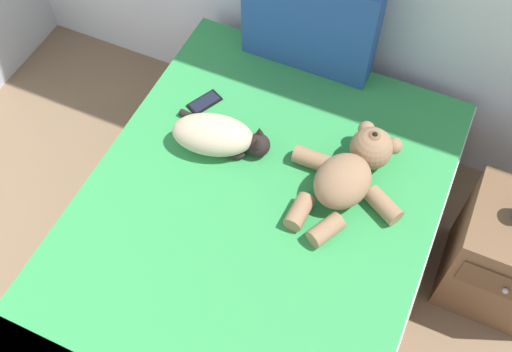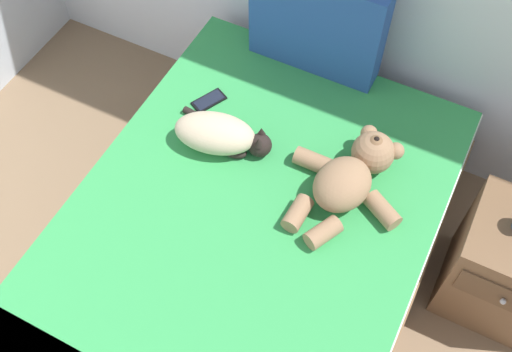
{
  "view_description": "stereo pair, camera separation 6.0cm",
  "coord_description": "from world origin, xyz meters",
  "px_view_note": "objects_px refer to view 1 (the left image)",
  "views": [
    {
      "loc": [
        2.27,
        2.16,
        2.61
      ],
      "look_at": [
        1.73,
        3.36,
        0.6
      ],
      "focal_mm": 42.48,
      "sensor_mm": 36.0,
      "label": 1
    },
    {
      "loc": [
        2.33,
        2.19,
        2.61
      ],
      "look_at": [
        1.73,
        3.36,
        0.6
      ],
      "focal_mm": 42.48,
      "sensor_mm": 36.0,
      "label": 2
    }
  ],
  "objects_px": {
    "teddy_bear": "(351,172)",
    "cat": "(217,136)",
    "cell_phone": "(205,102)",
    "patterned_cushion": "(310,19)",
    "nightstand": "(507,256)",
    "bed": "(246,258)"
  },
  "relations": [
    {
      "from": "teddy_bear",
      "to": "cat",
      "type": "bearing_deg",
      "value": -175.04
    },
    {
      "from": "teddy_bear",
      "to": "cell_phone",
      "type": "bearing_deg",
      "value": 169.24
    },
    {
      "from": "cell_phone",
      "to": "cat",
      "type": "bearing_deg",
      "value": -49.4
    },
    {
      "from": "cat",
      "to": "patterned_cushion",
      "type": "bearing_deg",
      "value": 75.85
    },
    {
      "from": "teddy_bear",
      "to": "cell_phone",
      "type": "xyz_separation_m",
      "value": [
        -0.72,
        0.14,
        -0.07
      ]
    },
    {
      "from": "patterned_cushion",
      "to": "nightstand",
      "type": "xyz_separation_m",
      "value": [
        1.11,
        -0.45,
        -0.52
      ]
    },
    {
      "from": "patterned_cushion",
      "to": "teddy_bear",
      "type": "bearing_deg",
      "value": -54.17
    },
    {
      "from": "patterned_cushion",
      "to": "nightstand",
      "type": "distance_m",
      "value": 1.31
    },
    {
      "from": "patterned_cushion",
      "to": "cat",
      "type": "xyz_separation_m",
      "value": [
        -0.15,
        -0.61,
        -0.18
      ]
    },
    {
      "from": "patterned_cushion",
      "to": "teddy_bear",
      "type": "distance_m",
      "value": 0.71
    },
    {
      "from": "cell_phone",
      "to": "nightstand",
      "type": "xyz_separation_m",
      "value": [
        1.43,
        -0.03,
        -0.28
      ]
    },
    {
      "from": "cat",
      "to": "cell_phone",
      "type": "bearing_deg",
      "value": 130.6
    },
    {
      "from": "bed",
      "to": "cell_phone",
      "type": "xyz_separation_m",
      "value": [
        -0.42,
        0.49,
        0.29
      ]
    },
    {
      "from": "cat",
      "to": "teddy_bear",
      "type": "bearing_deg",
      "value": 4.96
    },
    {
      "from": "bed",
      "to": "cat",
      "type": "height_order",
      "value": "cat"
    },
    {
      "from": "patterned_cushion",
      "to": "bed",
      "type": "bearing_deg",
      "value": -83.18
    },
    {
      "from": "teddy_bear",
      "to": "nightstand",
      "type": "distance_m",
      "value": 0.8
    },
    {
      "from": "patterned_cushion",
      "to": "cell_phone",
      "type": "bearing_deg",
      "value": -126.29
    },
    {
      "from": "cell_phone",
      "to": "bed",
      "type": "bearing_deg",
      "value": -49.09
    },
    {
      "from": "cat",
      "to": "teddy_bear",
      "type": "height_order",
      "value": "teddy_bear"
    },
    {
      "from": "bed",
      "to": "patterned_cushion",
      "type": "relative_size",
      "value": 3.39
    },
    {
      "from": "bed",
      "to": "teddy_bear",
      "type": "xyz_separation_m",
      "value": [
        0.3,
        0.35,
        0.36
      ]
    }
  ]
}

